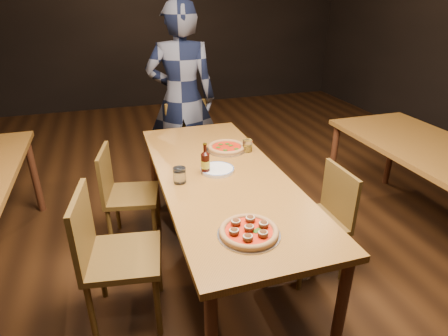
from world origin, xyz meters
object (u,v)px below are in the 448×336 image
object	(u,v)px
chair_main_nw	(123,256)
pizza_meatball	(249,231)
chair_end	(195,148)
amber_glass	(247,146)
water_glass	(180,175)
table_main	(222,184)
pizza_margherita	(227,148)
plate_stack	(217,170)
chair_main_sw	(132,194)
table_right	(448,164)
chair_main_e	(314,222)
diner	(182,99)
beer_bottle	(205,163)

from	to	relation	value
chair_main_nw	pizza_meatball	distance (m)	0.80
chair_end	amber_glass	bearing A→B (deg)	-87.71
amber_glass	water_glass	bearing A→B (deg)	-149.30
table_main	pizza_margherita	bearing A→B (deg)	67.87
chair_main_nw	chair_end	distance (m)	1.66
plate_stack	amber_glass	size ratio (longest dim) A/B	2.50
pizza_margherita	water_glass	distance (m)	0.61
chair_main_sw	table_right	bearing A→B (deg)	-96.35
table_main	chair_main_nw	world-z (taller)	chair_main_nw
pizza_margherita	chair_main_sw	bearing A→B (deg)	169.55
table_main	plate_stack	world-z (taller)	plate_stack
pizza_meatball	chair_main_sw	bearing A→B (deg)	112.36
table_main	chair_main_sw	world-z (taller)	chair_main_sw
pizza_meatball	amber_glass	size ratio (longest dim) A/B	3.48
chair_end	plate_stack	size ratio (longest dim) A/B	4.05
chair_main_e	chair_main_nw	bearing A→B (deg)	-88.16
chair_main_nw	chair_main_e	size ratio (longest dim) A/B	1.11
table_main	amber_glass	bearing A→B (deg)	46.80
chair_end	diner	size ratio (longest dim) A/B	0.51
pizza_meatball	table_right	bearing A→B (deg)	15.18
plate_stack	pizza_meatball	bearing A→B (deg)	-94.40
pizza_margherita	water_glass	xyz separation A→B (m)	(-0.44, -0.42, 0.03)
water_glass	amber_glass	world-z (taller)	water_glass
chair_main_sw	plate_stack	size ratio (longest dim) A/B	3.67
diner	pizza_margherita	bearing A→B (deg)	109.79
water_glass	plate_stack	bearing A→B (deg)	17.49
amber_glass	beer_bottle	bearing A→B (deg)	-145.42
plate_stack	amber_glass	world-z (taller)	amber_glass
beer_bottle	diner	distance (m)	1.34
chair_main_nw	pizza_meatball	size ratio (longest dim) A/B	2.89
plate_stack	water_glass	size ratio (longest dim) A/B	2.26
beer_bottle	amber_glass	xyz separation A→B (m)	(0.40, 0.27, -0.03)
beer_bottle	chair_end	bearing A→B (deg)	80.31
chair_main_nw	pizza_meatball	xyz separation A→B (m)	(0.61, -0.41, 0.32)
chair_main_sw	plate_stack	world-z (taller)	chair_main_sw
table_main	pizza_meatball	world-z (taller)	pizza_meatball
amber_glass	diner	bearing A→B (deg)	104.37
chair_end	chair_main_sw	bearing A→B (deg)	-145.33
plate_stack	beer_bottle	world-z (taller)	beer_bottle
pizza_margherita	beer_bottle	xyz separation A→B (m)	(-0.26, -0.35, 0.06)
table_main	water_glass	distance (m)	0.31
table_right	chair_main_e	distance (m)	1.14
chair_main_sw	chair_main_e	distance (m)	1.38
chair_main_nw	pizza_meatball	world-z (taller)	chair_main_nw
water_glass	table_right	bearing A→B (deg)	-4.99
table_main	chair_main_e	size ratio (longest dim) A/B	2.45
chair_main_sw	water_glass	bearing A→B (deg)	-141.51
table_main	beer_bottle	world-z (taller)	beer_bottle
table_right	water_glass	world-z (taller)	water_glass
plate_stack	chair_end	bearing A→B (deg)	84.37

